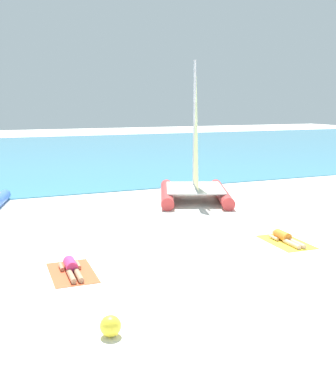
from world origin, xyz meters
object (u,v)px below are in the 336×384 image
object	(u,v)px
sunbather_left	(71,267)
towel_left	(72,273)
sailboat_red	(195,180)
towel_right	(286,242)
beach_ball	(111,326)
sunbather_right	(285,238)

from	to	relation	value
sunbather_left	towel_left	bearing A→B (deg)	-90.00
sunbather_left	sailboat_red	bearing A→B (deg)	47.32
sailboat_red	sunbather_left	distance (m)	9.93
sailboat_red	towel_left	size ratio (longest dim) A/B	3.25
towel_left	towel_right	size ratio (longest dim) A/B	1.00
sailboat_red	beach_ball	distance (m)	12.82
sailboat_red	towel_left	world-z (taller)	sailboat_red
sunbather_right	beach_ball	distance (m)	7.78
towel_left	sunbather_left	world-z (taller)	sunbather_left
sunbather_left	towel_right	distance (m)	6.77
sunbather_left	beach_ball	xyz separation A→B (m)	(-0.03, -3.69, 0.07)
sailboat_red	sunbather_left	bearing A→B (deg)	-112.74
beach_ball	sailboat_red	bearing A→B (deg)	56.66
towel_left	sunbather_left	bearing A→B (deg)	87.65
towel_left	sailboat_red	bearing A→B (deg)	45.22
sailboat_red	sunbather_left	size ratio (longest dim) A/B	3.95
sunbather_left	sunbather_right	distance (m)	6.77
sunbather_right	beach_ball	bearing A→B (deg)	-147.76
beach_ball	sunbather_left	bearing A→B (deg)	89.57
towel_left	beach_ball	xyz separation A→B (m)	(-0.02, -3.63, 0.20)
towel_left	sunbather_right	world-z (taller)	sunbather_right
towel_left	beach_ball	bearing A→B (deg)	-90.39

